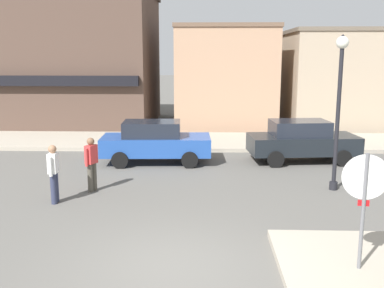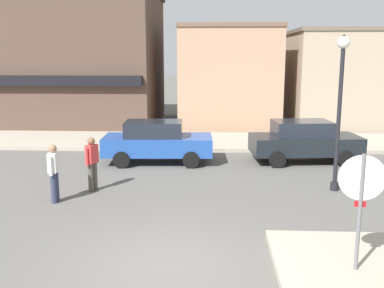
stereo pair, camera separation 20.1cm
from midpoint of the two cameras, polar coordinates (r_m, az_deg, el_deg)
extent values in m
plane|color=#5B5954|center=(8.87, -2.20, -15.38)|extent=(160.00, 160.00, 0.00)
cube|color=#A89E8C|center=(20.53, 0.86, 0.36)|extent=(80.00, 4.00, 0.15)
cylinder|color=slate|center=(8.62, 21.12, -8.66)|extent=(0.07, 0.07, 2.30)
cylinder|color=red|center=(8.43, 21.43, -4.00)|extent=(0.76, 0.10, 0.76)
cylinder|color=white|center=(8.42, 21.46, -4.03)|extent=(0.82, 0.11, 0.82)
cube|color=red|center=(8.56, 21.21, -7.11)|extent=(0.20, 0.04, 0.11)
cylinder|color=black|center=(13.70, 18.52, 2.84)|extent=(0.12, 0.12, 4.20)
cylinder|color=black|center=(14.11, 18.01, -5.13)|extent=(0.24, 0.24, 0.24)
sphere|color=white|center=(13.58, 19.11, 12.09)|extent=(0.36, 0.36, 0.36)
cone|color=black|center=(13.58, 19.15, 12.70)|extent=(0.32, 0.32, 0.18)
cube|color=#234C9E|center=(16.74, -4.00, -0.12)|extent=(4.08, 1.90, 0.66)
cube|color=#1E232D|center=(16.64, -4.55, 1.94)|extent=(2.15, 1.50, 0.56)
cylinder|color=black|center=(17.60, 0.24, -0.75)|extent=(0.61, 0.21, 0.60)
cylinder|color=black|center=(15.94, 0.25, -2.03)|extent=(0.61, 0.21, 0.60)
cylinder|color=black|center=(17.77, -7.79, -0.74)|extent=(0.61, 0.21, 0.60)
cylinder|color=black|center=(16.13, -8.60, -2.00)|extent=(0.61, 0.21, 0.60)
cube|color=black|center=(17.35, 14.47, -0.04)|extent=(4.16, 2.12, 0.66)
cube|color=#1E232D|center=(17.20, 14.09, 1.94)|extent=(2.22, 1.61, 0.56)
cylinder|color=black|center=(18.61, 17.27, -0.60)|extent=(0.62, 0.24, 0.60)
cylinder|color=black|center=(17.07, 19.23, -1.78)|extent=(0.62, 0.24, 0.60)
cylinder|color=black|center=(17.90, 9.81, -0.71)|extent=(0.62, 0.24, 0.60)
cylinder|color=black|center=(16.29, 11.13, -1.96)|extent=(0.62, 0.24, 0.60)
cylinder|color=#4C473D|center=(13.54, -12.30, -4.18)|extent=(0.16, 0.16, 0.85)
cylinder|color=#4C473D|center=(13.68, -11.85, -4.00)|extent=(0.16, 0.16, 0.85)
cube|color=#D13838|center=(13.44, -12.20, -1.23)|extent=(0.34, 0.42, 0.54)
sphere|color=brown|center=(13.37, -12.26, 0.36)|extent=(0.22, 0.22, 0.22)
cylinder|color=#D13838|center=(13.28, -12.78, -1.64)|extent=(0.12, 0.12, 0.52)
cylinder|color=#D13838|center=(13.63, -11.61, -1.25)|extent=(0.12, 0.12, 0.52)
cylinder|color=#2D334C|center=(12.74, -16.71, -5.38)|extent=(0.16, 0.16, 0.85)
cylinder|color=#2D334C|center=(12.91, -16.46, -5.16)|extent=(0.16, 0.16, 0.85)
cube|color=white|center=(12.65, -16.76, -2.25)|extent=(0.23, 0.37, 0.54)
sphere|color=#9E7051|center=(12.57, -16.86, -0.56)|extent=(0.22, 0.22, 0.22)
cylinder|color=white|center=(12.45, -17.07, -2.72)|extent=(0.09, 0.09, 0.52)
cylinder|color=white|center=(12.87, -16.43, -2.23)|extent=(0.09, 0.09, 0.52)
cube|color=brown|center=(27.00, -13.26, 10.25)|extent=(8.32, 7.61, 7.22)
cube|color=black|center=(23.26, -15.86, 7.74)|extent=(7.90, 0.40, 0.50)
cube|color=tan|center=(26.23, 4.90, 8.40)|extent=(5.40, 6.61, 5.32)
cube|color=brown|center=(26.24, 5.00, 14.44)|extent=(5.50, 6.74, 0.20)
cube|color=tan|center=(27.34, 22.10, 7.51)|extent=(8.99, 6.23, 5.11)
cube|color=#685B4C|center=(27.33, 22.52, 13.06)|extent=(9.17, 6.35, 0.20)
camera|label=1|loc=(0.10, -89.54, 0.09)|focal=42.00mm
camera|label=2|loc=(0.10, 90.46, -0.09)|focal=42.00mm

